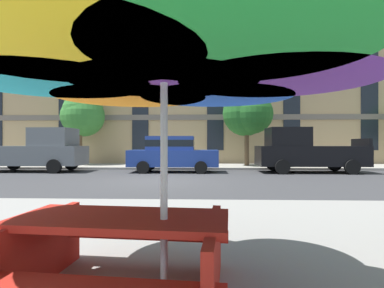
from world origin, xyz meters
The scene contains 10 objects.
ground_plane centered at (0.00, 0.00, 0.00)m, with size 120.00×120.00×0.00m, color #38383A.
sidewalk_far centered at (0.00, 6.80, 0.06)m, with size 56.00×3.60×0.12m, color #9E998E.
apartment_building centered at (0.00, 14.99, 8.00)m, with size 40.42×12.08×16.00m.
pickup_gray centered at (-6.69, 3.70, 1.03)m, with size 5.10×2.12×2.20m.
sedan_blue centered at (0.20, 3.70, 0.95)m, with size 4.40×1.98×1.78m.
pickup_black centered at (6.72, 3.70, 1.03)m, with size 5.10×2.12×2.20m.
street_tree_left centered at (-5.98, 7.68, 3.28)m, with size 2.77×2.65×4.75m.
street_tree_middle centered at (4.38, 6.79, 3.21)m, with size 2.91×3.00×4.60m.
patio_umbrella centered at (1.41, -9.00, 2.07)m, with size 3.46×3.21×2.34m.
picnic_table centered at (1.04, -8.90, 0.49)m, with size 1.92×1.67×0.77m.
Camera 1 is at (1.73, -11.48, 1.38)m, focal length 28.59 mm.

